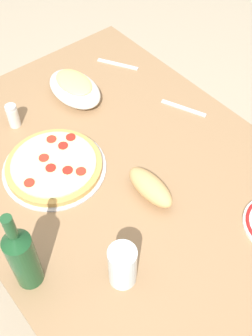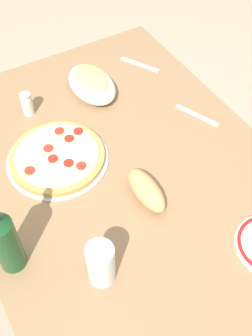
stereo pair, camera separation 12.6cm
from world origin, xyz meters
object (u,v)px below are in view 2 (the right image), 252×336
at_px(baked_pasta_dish, 92,83).
at_px(spice_shaker, 27,104).
at_px(bread_loaf, 146,190).
at_px(dining_table, 126,194).
at_px(water_glass, 101,264).
at_px(pepperoni_pizza, 57,157).
at_px(wine_bottle, 4,240).

relative_size(baked_pasta_dish, spice_shaker, 2.76).
height_order(baked_pasta_dish, bread_loaf, baked_pasta_dish).
bearing_deg(baked_pasta_dish, dining_table, -12.38).
bearing_deg(baked_pasta_dish, water_glass, -25.30).
bearing_deg(pepperoni_pizza, dining_table, 45.05).
distance_m(pepperoni_pizza, wine_bottle, 0.38).
height_order(dining_table, water_glass, water_glass).
bearing_deg(spice_shaker, dining_table, 21.14).
distance_m(baked_pasta_dish, wine_bottle, 0.71).
relative_size(pepperoni_pizza, water_glass, 2.36).
distance_m(water_glass, spice_shaker, 0.67).
bearing_deg(bread_loaf, dining_table, -175.39).
xyz_separation_m(water_glass, bread_loaf, (-0.16, 0.23, -0.04)).
relative_size(dining_table, pepperoni_pizza, 4.16).
distance_m(dining_table, pepperoni_pizza, 0.26).
xyz_separation_m(dining_table, spice_shaker, (-0.41, -0.16, 0.15)).
height_order(baked_pasta_dish, wine_bottle, wine_bottle).
distance_m(bread_loaf, spice_shaker, 0.54).
bearing_deg(pepperoni_pizza, baked_pasta_dish, 134.08).
xyz_separation_m(pepperoni_pizza, water_glass, (0.42, -0.06, 0.06)).
bearing_deg(spice_shaker, water_glass, -5.59).
height_order(wine_bottle, bread_loaf, wine_bottle).
relative_size(wine_bottle, bread_loaf, 1.65).
height_order(bread_loaf, spice_shaker, spice_shaker).
xyz_separation_m(dining_table, water_glass, (0.26, -0.22, 0.18)).
xyz_separation_m(baked_pasta_dish, spice_shaker, (-0.01, -0.25, 0.00)).
height_order(dining_table, baked_pasta_dish, baked_pasta_dish).
xyz_separation_m(wine_bottle, bread_loaf, (-0.00, 0.42, -0.08)).
bearing_deg(water_glass, dining_table, 139.18).
bearing_deg(baked_pasta_dish, spice_shaker, -92.20).
height_order(baked_pasta_dish, water_glass, water_glass).
relative_size(pepperoni_pizza, bread_loaf, 1.88).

